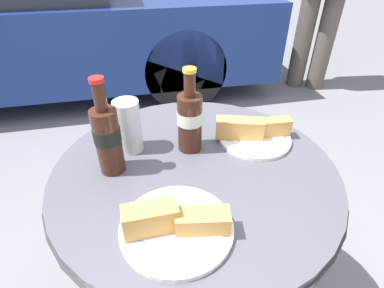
% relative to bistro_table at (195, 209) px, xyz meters
% --- Properties ---
extents(bistro_table, '(0.77, 0.77, 0.75)m').
position_rel_bistro_table_xyz_m(bistro_table, '(0.00, 0.00, 0.00)').
color(bistro_table, '#333333').
rests_on(bistro_table, ground_plane).
extents(cola_bottle_left, '(0.07, 0.07, 0.24)m').
position_rel_bistro_table_xyz_m(cola_bottle_left, '(0.01, 0.09, 0.26)').
color(cola_bottle_left, '#3D1E14').
rests_on(cola_bottle_left, bistro_table).
extents(cola_bottle_right, '(0.07, 0.07, 0.26)m').
position_rel_bistro_table_xyz_m(cola_bottle_right, '(-0.21, 0.04, 0.26)').
color(cola_bottle_right, '#3D1E14').
rests_on(cola_bottle_right, bistro_table).
extents(drinking_glass, '(0.07, 0.07, 0.15)m').
position_rel_bistro_table_xyz_m(drinking_glass, '(-0.16, 0.12, 0.23)').
color(drinking_glass, silver).
rests_on(drinking_glass, bistro_table).
extents(lunch_plate_near, '(0.24, 0.24, 0.07)m').
position_rel_bistro_table_xyz_m(lunch_plate_near, '(-0.09, -0.19, 0.18)').
color(lunch_plate_near, white).
rests_on(lunch_plate_near, bistro_table).
extents(lunch_plate_far, '(0.23, 0.21, 0.07)m').
position_rel_bistro_table_xyz_m(lunch_plate_far, '(0.20, 0.09, 0.19)').
color(lunch_plate_far, white).
rests_on(lunch_plate_far, bistro_table).
extents(parked_car, '(4.37, 1.70, 1.24)m').
position_rel_bistro_table_xyz_m(parked_car, '(-1.09, 2.50, 0.01)').
color(parked_car, navy).
rests_on(parked_car, ground_plane).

